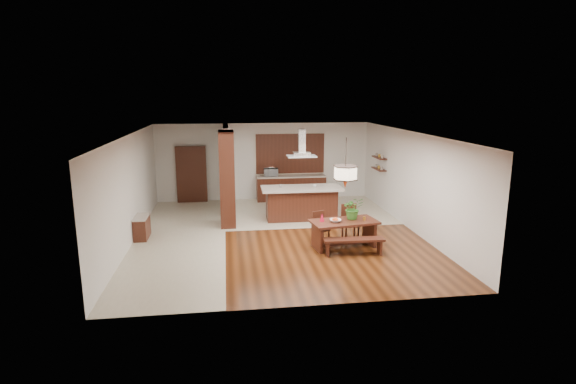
{
  "coord_description": "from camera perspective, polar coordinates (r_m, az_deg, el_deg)",
  "views": [
    {
      "loc": [
        -1.41,
        -12.31,
        3.99
      ],
      "look_at": [
        0.3,
        0.0,
        1.25
      ],
      "focal_mm": 28.0,
      "sensor_mm": 36.0,
      "label": 1
    }
  ],
  "objects": [
    {
      "name": "kitchen_island",
      "position": [
        14.45,
        1.7,
        -1.37
      ],
      "size": [
        2.58,
        1.15,
        1.06
      ],
      "rotation": [
        0.0,
        0.0,
        -0.01
      ],
      "color": "black",
      "rests_on": "ground"
    },
    {
      "name": "dining_bench",
      "position": [
        11.49,
        8.34,
        -6.88
      ],
      "size": [
        1.55,
        0.41,
        0.43
      ],
      "primitive_type": null,
      "rotation": [
        0.0,
        0.0,
        -0.05
      ],
      "color": "black",
      "rests_on": "ground"
    },
    {
      "name": "napkin_cone",
      "position": [
        11.75,
        4.34,
        -3.24
      ],
      "size": [
        0.16,
        0.16,
        0.21
      ],
      "primitive_type": "cone",
      "rotation": [
        0.0,
        0.0,
        -0.21
      ],
      "color": "#B10C27",
      "rests_on": "dining_table"
    },
    {
      "name": "shelf_upper",
      "position": [
        15.97,
        11.51,
        4.3
      ],
      "size": [
        0.26,
        0.9,
        0.04
      ],
      "primitive_type": "cube",
      "color": "black",
      "rests_on": "room_shell"
    },
    {
      "name": "hallway_console",
      "position": [
        13.25,
        -18.06,
        -4.29
      ],
      "size": [
        0.37,
        0.88,
        0.63
      ],
      "primitive_type": "cube",
      "color": "black",
      "rests_on": "ground"
    },
    {
      "name": "tile_hallway",
      "position": [
        13.0,
        -13.5,
        -5.77
      ],
      "size": [
        2.5,
        9.0,
        0.01
      ],
      "primitive_type": "cube",
      "color": "beige",
      "rests_on": "ground"
    },
    {
      "name": "soffit_band",
      "position": [
        12.44,
        -1.38,
        7.33
      ],
      "size": [
        8.0,
        9.0,
        0.02
      ],
      "primitive_type": "cube",
      "color": "#401C10",
      "rests_on": "room_shell"
    },
    {
      "name": "tile_kitchen",
      "position": [
        15.56,
        2.2,
        -2.41
      ],
      "size": [
        5.5,
        4.0,
        0.01
      ],
      "primitive_type": "cube",
      "color": "beige",
      "rests_on": "ground"
    },
    {
      "name": "shelf_lower",
      "position": [
        16.03,
        11.45,
        2.89
      ],
      "size": [
        0.26,
        0.9,
        0.04
      ],
      "primitive_type": "cube",
      "color": "black",
      "rests_on": "room_shell"
    },
    {
      "name": "foliage_plant",
      "position": [
        11.99,
        8.25,
        -2.05
      ],
      "size": [
        0.54,
        0.46,
        0.59
      ],
      "primitive_type": "imported",
      "rotation": [
        0.0,
        0.0,
        -0.0
      ],
      "color": "#357125",
      "rests_on": "dining_table"
    },
    {
      "name": "dining_table",
      "position": [
        11.93,
        7.12,
        -4.52
      ],
      "size": [
        1.84,
        1.12,
        0.72
      ],
      "rotation": [
        0.0,
        0.0,
        0.16
      ],
      "color": "black",
      "rests_on": "ground"
    },
    {
      "name": "island_cup",
      "position": [
        14.33,
        3.4,
        0.79
      ],
      "size": [
        0.14,
        0.14,
        0.09
      ],
      "primitive_type": "imported",
      "rotation": [
        0.0,
        0.0,
        -0.32
      ],
      "color": "silver",
      "rests_on": "kitchen_island"
    },
    {
      "name": "partition_pier",
      "position": [
        13.74,
        -7.74,
        1.67
      ],
      "size": [
        0.45,
        1.0,
        2.9
      ],
      "primitive_type": "cube",
      "color": "black",
      "rests_on": "ground"
    },
    {
      "name": "room_shell",
      "position": [
        12.54,
        -1.36,
        3.59
      ],
      "size": [
        9.0,
        9.04,
        2.92
      ],
      "color": "#3C1C0A",
      "rests_on": "ground"
    },
    {
      "name": "dining_chair_right",
      "position": [
        12.57,
        7.94,
        -3.85
      ],
      "size": [
        0.45,
        0.45,
        0.98
      ],
      "primitive_type": null,
      "rotation": [
        0.0,
        0.0,
        0.03
      ],
      "color": "black",
      "rests_on": "ground"
    },
    {
      "name": "partition_stub",
      "position": [
        15.81,
        -7.78,
        3.08
      ],
      "size": [
        0.18,
        2.4,
        2.9
      ],
      "primitive_type": "cube",
      "color": "silver",
      "rests_on": "ground"
    },
    {
      "name": "hallway_doorway",
      "position": [
        17.01,
        -12.15,
        2.2
      ],
      "size": [
        1.1,
        0.2,
        2.1
      ],
      "primitive_type": "cube",
      "color": "black",
      "rests_on": "ground"
    },
    {
      "name": "range_hood",
      "position": [
        14.12,
        1.75,
        6.23
      ],
      "size": [
        0.9,
        0.55,
        0.87
      ],
      "primitive_type": null,
      "color": "silver",
      "rests_on": "room_shell"
    },
    {
      "name": "rear_counter",
      "position": [
        17.05,
        0.38,
        0.54
      ],
      "size": [
        2.6,
        0.62,
        0.95
      ],
      "color": "black",
      "rests_on": "ground"
    },
    {
      "name": "fruit_bowl",
      "position": [
        11.73,
        6.05,
        -3.63
      ],
      "size": [
        0.32,
        0.32,
        0.07
      ],
      "primitive_type": "imported",
      "rotation": [
        0.0,
        0.0,
        -0.1
      ],
      "color": "beige",
      "rests_on": "dining_table"
    },
    {
      "name": "microwave",
      "position": [
        16.83,
        -2.19,
        2.52
      ],
      "size": [
        0.54,
        0.38,
        0.29
      ],
      "primitive_type": "imported",
      "rotation": [
        0.0,
        0.0,
        -0.05
      ],
      "color": "silver",
      "rests_on": "rear_counter"
    },
    {
      "name": "dining_chair_left",
      "position": [
        12.27,
        4.25,
        -4.51
      ],
      "size": [
        0.48,
        0.48,
        0.84
      ],
      "primitive_type": null,
      "rotation": [
        0.0,
        0.0,
        0.34
      ],
      "color": "black",
      "rests_on": "ground"
    },
    {
      "name": "kitchen_window",
      "position": [
        17.09,
        0.26,
        4.9
      ],
      "size": [
        2.6,
        0.08,
        1.5
      ],
      "primitive_type": "cube",
      "color": "olive",
      "rests_on": "room_shell"
    },
    {
      "name": "pendant_lantern",
      "position": [
        11.55,
        7.34,
        3.64
      ],
      "size": [
        0.64,
        0.64,
        1.31
      ],
      "primitive_type": null,
      "color": "beige",
      "rests_on": "room_shell"
    },
    {
      "name": "gold_ornament",
      "position": [
        11.98,
        9.67,
        -3.33
      ],
      "size": [
        0.08,
        0.08,
        0.1
      ],
      "primitive_type": "cylinder",
      "rotation": [
        0.0,
        0.0,
        0.11
      ],
      "color": "gold",
      "rests_on": "dining_table"
    }
  ]
}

